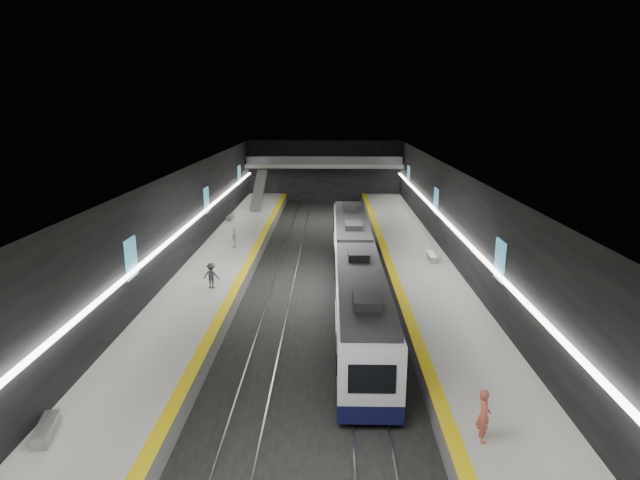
{
  "coord_description": "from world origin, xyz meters",
  "views": [
    {
      "loc": [
        0.89,
        -35.53,
        12.58
      ],
      "look_at": [
        0.04,
        5.22,
        2.2
      ],
      "focal_mm": 30.0,
      "sensor_mm": 36.0,
      "label": 1
    }
  ],
  "objects_px": {
    "bench_left_near": "(46,430)",
    "passenger_left_b": "(211,276)",
    "bench_left_far": "(230,218)",
    "escalator": "(259,190)",
    "passenger_left_a": "(234,238)",
    "train": "(355,267)",
    "passenger_right_a": "(484,416)",
    "bench_right_far": "(432,257)"
  },
  "relations": [
    {
      "from": "bench_left_near",
      "to": "passenger_left_b",
      "type": "height_order",
      "value": "passenger_left_b"
    },
    {
      "from": "bench_left_far",
      "to": "bench_left_near",
      "type": "bearing_deg",
      "value": -87.59
    },
    {
      "from": "escalator",
      "to": "passenger_left_a",
      "type": "relative_size",
      "value": 4.91
    },
    {
      "from": "escalator",
      "to": "passenger_left_b",
      "type": "bearing_deg",
      "value": -88.6
    },
    {
      "from": "train",
      "to": "passenger_left_a",
      "type": "height_order",
      "value": "train"
    },
    {
      "from": "train",
      "to": "passenger_left_b",
      "type": "height_order",
      "value": "train"
    },
    {
      "from": "passenger_left_b",
      "to": "passenger_right_a",
      "type": "bearing_deg",
      "value": 138.62
    },
    {
      "from": "bench_right_far",
      "to": "passenger_right_a",
      "type": "bearing_deg",
      "value": -94.53
    },
    {
      "from": "train",
      "to": "escalator",
      "type": "relative_size",
      "value": 3.76
    },
    {
      "from": "passenger_left_a",
      "to": "passenger_right_a",
      "type": "bearing_deg",
      "value": 6.71
    },
    {
      "from": "passenger_right_a",
      "to": "passenger_left_a",
      "type": "distance_m",
      "value": 29.34
    },
    {
      "from": "escalator",
      "to": "passenger_left_a",
      "type": "distance_m",
      "value": 18.73
    },
    {
      "from": "bench_left_far",
      "to": "passenger_left_b",
      "type": "height_order",
      "value": "passenger_left_b"
    },
    {
      "from": "escalator",
      "to": "bench_left_far",
      "type": "bearing_deg",
      "value": -104.28
    },
    {
      "from": "passenger_right_a",
      "to": "passenger_left_a",
      "type": "xyz_separation_m",
      "value": [
        -13.41,
        26.09,
        -0.17
      ]
    },
    {
      "from": "bench_left_far",
      "to": "passenger_left_b",
      "type": "xyz_separation_m",
      "value": [
        2.7,
        -21.04,
        0.63
      ]
    },
    {
      "from": "passenger_left_a",
      "to": "passenger_left_b",
      "type": "bearing_deg",
      "value": -18.68
    },
    {
      "from": "passenger_left_b",
      "to": "bench_left_far",
      "type": "bearing_deg",
      "value": -73.53
    },
    {
      "from": "bench_left_near",
      "to": "passenger_right_a",
      "type": "bearing_deg",
      "value": -12.37
    },
    {
      "from": "passenger_right_a",
      "to": "passenger_left_a",
      "type": "relative_size",
      "value": 1.21
    },
    {
      "from": "bench_right_far",
      "to": "bench_left_near",
      "type": "bearing_deg",
      "value": -127.0
    },
    {
      "from": "escalator",
      "to": "bench_left_near",
      "type": "relative_size",
      "value": 4.17
    },
    {
      "from": "bench_left_far",
      "to": "escalator",
      "type": "bearing_deg",
      "value": 77.85
    },
    {
      "from": "train",
      "to": "escalator",
      "type": "height_order",
      "value": "escalator"
    },
    {
      "from": "bench_left_near",
      "to": "bench_right_far",
      "type": "distance_m",
      "value": 28.9
    },
    {
      "from": "escalator",
      "to": "passenger_right_a",
      "type": "xyz_separation_m",
      "value": [
        13.79,
        -44.79,
        -0.91
      ]
    },
    {
      "from": "bench_right_far",
      "to": "passenger_left_a",
      "type": "height_order",
      "value": "passenger_left_a"
    },
    {
      "from": "passenger_left_a",
      "to": "passenger_left_b",
      "type": "distance_m",
      "value": 10.21
    },
    {
      "from": "passenger_left_a",
      "to": "bench_left_far",
      "type": "bearing_deg",
      "value": 171.91
    },
    {
      "from": "bench_left_far",
      "to": "passenger_right_a",
      "type": "height_order",
      "value": "passenger_right_a"
    },
    {
      "from": "escalator",
      "to": "passenger_right_a",
      "type": "bearing_deg",
      "value": -72.89
    },
    {
      "from": "escalator",
      "to": "bench_left_near",
      "type": "bearing_deg",
      "value": -92.32
    },
    {
      "from": "passenger_left_a",
      "to": "passenger_left_b",
      "type": "height_order",
      "value": "passenger_left_b"
    },
    {
      "from": "escalator",
      "to": "bench_right_far",
      "type": "relative_size",
      "value": 4.01
    },
    {
      "from": "train",
      "to": "passenger_right_a",
      "type": "xyz_separation_m",
      "value": [
        3.79,
        -16.85,
        -0.21
      ]
    },
    {
      "from": "passenger_left_b",
      "to": "bench_right_far",
      "type": "bearing_deg",
      "value": -147.36
    },
    {
      "from": "escalator",
      "to": "bench_left_far",
      "type": "distance_m",
      "value": 8.28
    },
    {
      "from": "train",
      "to": "bench_left_far",
      "type": "height_order",
      "value": "train"
    },
    {
      "from": "bench_left_far",
      "to": "bench_right_far",
      "type": "bearing_deg",
      "value": -36.18
    },
    {
      "from": "train",
      "to": "bench_left_near",
      "type": "height_order",
      "value": "train"
    },
    {
      "from": "escalator",
      "to": "bench_right_far",
      "type": "height_order",
      "value": "escalator"
    },
    {
      "from": "bench_left_far",
      "to": "bench_right_far",
      "type": "relative_size",
      "value": 0.88
    }
  ]
}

